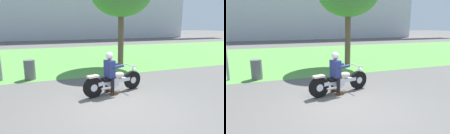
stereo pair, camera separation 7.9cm
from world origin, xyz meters
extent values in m
plane|color=#565451|center=(0.00, 0.00, 0.00)|extent=(120.00, 120.00, 0.00)
cube|color=#549342|center=(0.00, 9.43, 0.00)|extent=(60.00, 12.00, 0.01)
cylinder|color=black|center=(0.98, 1.39, 0.33)|extent=(0.67, 0.27, 0.66)
cylinder|color=silver|center=(0.98, 1.39, 0.33)|extent=(0.26, 0.19, 0.23)
cylinder|color=black|center=(-0.55, 1.01, 0.33)|extent=(0.67, 0.27, 0.66)
cylinder|color=silver|center=(-0.55, 1.01, 0.33)|extent=(0.26, 0.19, 0.23)
cube|color=silver|center=(0.22, 1.20, 0.41)|extent=(1.26, 0.44, 0.12)
cube|color=silver|center=(0.17, 1.18, 0.39)|extent=(0.37, 0.31, 0.28)
ellipsoid|color=beige|center=(0.39, 1.24, 0.59)|extent=(0.48, 0.34, 0.22)
cube|color=black|center=(0.00, 1.14, 0.51)|extent=(0.48, 0.34, 0.10)
cube|color=beige|center=(-0.55, 1.01, 0.69)|extent=(0.40, 0.28, 0.06)
cylinder|color=silver|center=(0.93, 1.37, 0.58)|extent=(0.26, 0.11, 0.53)
cylinder|color=silver|center=(0.88, 1.36, 0.87)|extent=(0.19, 0.65, 0.04)
sphere|color=white|center=(1.04, 1.40, 0.69)|extent=(0.16, 0.16, 0.16)
cylinder|color=silver|center=(-0.04, 0.99, 0.27)|extent=(0.55, 0.21, 0.08)
cylinder|color=black|center=(0.00, 1.33, 0.29)|extent=(0.12, 0.12, 0.58)
cube|color=#593319|center=(0.06, 1.34, 0.05)|extent=(0.26, 0.15, 0.10)
cylinder|color=black|center=(0.08, 0.98, 0.29)|extent=(0.12, 0.12, 0.58)
cube|color=#593319|center=(0.14, 0.99, 0.05)|extent=(0.26, 0.15, 0.10)
cube|color=navy|center=(0.04, 1.15, 0.86)|extent=(0.31, 0.42, 0.56)
cylinder|color=navy|center=(0.21, 1.37, 0.94)|extent=(0.43, 0.19, 0.09)
cylinder|color=navy|center=(0.29, 1.04, 0.94)|extent=(0.43, 0.19, 0.09)
sphere|color=#996B4C|center=(0.04, 1.15, 1.26)|extent=(0.20, 0.20, 0.20)
sphere|color=silver|center=(0.04, 1.15, 1.29)|extent=(0.24, 0.24, 0.24)
cylinder|color=brown|center=(2.00, 4.98, 1.40)|extent=(0.30, 0.30, 2.80)
cylinder|color=#595E5B|center=(-2.52, 3.92, 0.42)|extent=(0.44, 0.44, 0.83)
camera|label=1|loc=(-1.97, -4.67, 2.26)|focal=31.26mm
camera|label=2|loc=(-1.89, -4.69, 2.26)|focal=31.26mm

